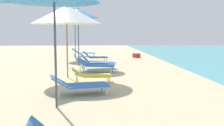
# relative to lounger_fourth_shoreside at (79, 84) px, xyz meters

# --- Properties ---
(lounger_fourth_shoreside) EXTENTS (1.62, 0.97, 0.54)m
(lounger_fourth_shoreside) POSITION_rel_lounger_fourth_shoreside_xyz_m (0.00, 0.00, 0.00)
(lounger_fourth_shoreside) COLOR blue
(lounger_fourth_shoreside) RESTS_ON ground
(umbrella_fifth) EXTENTS (2.54, 2.54, 2.69)m
(umbrella_fifth) POSITION_rel_lounger_fourth_shoreside_xyz_m (-0.60, 2.79, 2.01)
(umbrella_fifth) COLOR olive
(umbrella_fifth) RESTS_ON ground
(lounger_fifth_shoreside) EXTENTS (1.65, 0.92, 0.59)m
(lounger_fifth_shoreside) POSITION_rel_lounger_fourth_shoreside_xyz_m (0.42, 3.99, 0.04)
(lounger_fifth_shoreside) COLOR blue
(lounger_fifth_shoreside) RESTS_ON ground
(lounger_fifth_inland) EXTENTS (1.37, 0.69, 0.48)m
(lounger_fifth_inland) POSITION_rel_lounger_fourth_shoreside_xyz_m (0.29, 1.78, -0.03)
(lounger_fifth_inland) COLOR yellow
(lounger_fifth_inland) RESTS_ON ground
(umbrella_sixth) EXTENTS (2.07, 2.07, 2.86)m
(umbrella_sixth) POSITION_rel_lounger_fourth_shoreside_xyz_m (-0.40, 6.30, 2.30)
(umbrella_sixth) COLOR #4C4C51
(umbrella_sixth) RESTS_ON ground
(lounger_sixth_shoreside) EXTENTS (1.43, 0.93, 0.64)m
(lounger_sixth_shoreside) POSITION_rel_lounger_fourth_shoreside_xyz_m (0.40, 7.55, 0.05)
(lounger_sixth_shoreside) COLOR blue
(lounger_sixth_shoreside) RESTS_ON ground
(lounger_sixth_inland) EXTENTS (1.66, 1.00, 0.68)m
(lounger_sixth_inland) POSITION_rel_lounger_fourth_shoreside_xyz_m (0.48, 5.09, 0.04)
(lounger_sixth_inland) COLOR blue
(lounger_sixth_inland) RESTS_ON ground
(umbrella_farthest) EXTENTS (2.38, 2.38, 3.02)m
(umbrella_farthest) POSITION_rel_lounger_fourth_shoreside_xyz_m (-0.86, 10.15, 2.36)
(umbrella_farthest) COLOR #4C4C51
(umbrella_farthest) RESTS_ON ground
(lounger_farthest_shoreside) EXTENTS (1.61, 0.66, 0.58)m
(lounger_farthest_shoreside) POSITION_rel_lounger_fourth_shoreside_xyz_m (-0.42, 11.42, 0.01)
(lounger_farthest_shoreside) COLOR blue
(lounger_farthest_shoreside) RESTS_ON ground
(cooler_box) EXTENTS (0.52, 0.57, 0.32)m
(cooler_box) POSITION_rel_lounger_fourth_shoreside_xyz_m (3.14, 10.39, -0.13)
(cooler_box) COLOR red
(cooler_box) RESTS_ON ground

